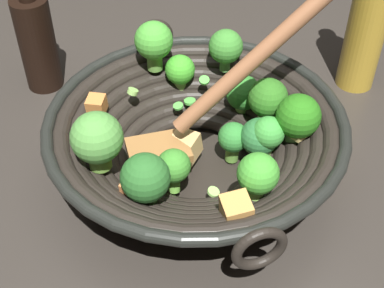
% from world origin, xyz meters
% --- Properties ---
extents(ground_plane, '(4.00, 4.00, 0.00)m').
position_xyz_m(ground_plane, '(0.00, 0.00, 0.00)').
color(ground_plane, '#332D28').
extents(wok, '(0.35, 0.38, 0.24)m').
position_xyz_m(wok, '(-0.00, 0.00, 0.06)').
color(wok, black).
rests_on(wok, ground).
extents(soy_sauce_bottle, '(0.05, 0.05, 0.18)m').
position_xyz_m(soy_sauce_bottle, '(0.15, -0.24, 0.07)').
color(soy_sauce_bottle, black).
rests_on(soy_sauce_bottle, ground).
extents(cooking_oil_bottle, '(0.05, 0.05, 0.26)m').
position_xyz_m(cooking_oil_bottle, '(-0.28, -0.10, 0.11)').
color(cooking_oil_bottle, gold).
rests_on(cooking_oil_bottle, ground).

